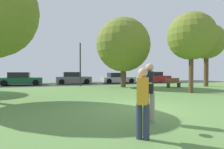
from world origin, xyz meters
TOP-DOWN VIEW (x-y plane):
  - ground_plane at (0.00, 0.00)m, footprint 44.00×44.00m
  - road_strip at (0.00, 16.00)m, footprint 44.00×6.40m
  - maple_tree_far at (11.77, 7.77)m, footprint 3.63×3.63m
  - oak_tree_center at (3.31, 9.69)m, footprint 5.26×5.26m
  - birch_tree_lone at (6.05, 3.69)m, footprint 3.37×3.37m
  - person_thrower at (-0.69, -1.94)m, footprint 0.37×0.39m
  - person_catcher at (-1.54, -3.07)m, footprint 0.37×0.39m
  - frisbee_disc at (-1.05, -2.42)m, footprint 0.37×0.37m
  - parked_car_green at (-6.53, 15.75)m, footprint 4.36×2.12m
  - parked_car_grey at (-0.72, 16.20)m, footprint 4.24×2.03m
  - parked_car_silver at (5.07, 15.86)m, footprint 4.42×2.11m
  - parked_car_red at (10.89, 15.97)m, footprint 4.31×2.01m
  - park_bench at (7.72, 7.81)m, footprint 1.60×0.45m
  - street_lamp_post at (-0.48, 12.20)m, footprint 0.14×0.14m

SIDE VIEW (x-z plane):
  - ground_plane at x=0.00m, z-range 0.00..0.00m
  - road_strip at x=0.00m, z-range 0.00..0.01m
  - park_bench at x=7.72m, z-range 0.01..0.91m
  - parked_car_silver at x=5.07m, z-range -0.06..1.32m
  - parked_car_green at x=-6.53m, z-range -0.07..1.39m
  - parked_car_grey at x=-0.72m, z-range -0.07..1.41m
  - parked_car_red at x=10.89m, z-range -0.07..1.43m
  - person_catcher at x=-1.54m, z-range 0.08..1.66m
  - person_thrower at x=-0.69m, z-range 0.10..1.85m
  - frisbee_disc at x=-1.05m, z-range 1.18..1.22m
  - street_lamp_post at x=-0.48m, z-range 0.00..4.50m
  - birch_tree_lone at x=6.05m, z-range 1.16..6.89m
  - oak_tree_center at x=3.31m, z-range 0.75..7.52m
  - maple_tree_far at x=11.77m, z-range 1.38..7.85m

